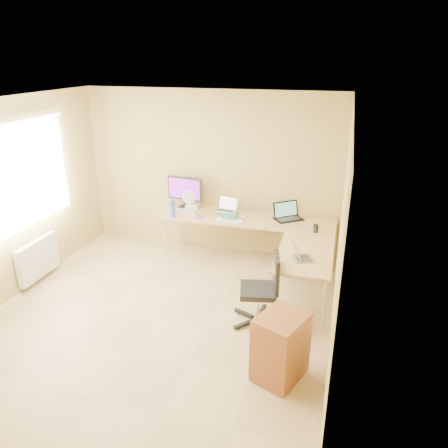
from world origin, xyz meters
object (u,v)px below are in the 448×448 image
(desk_return, at_px, (303,278))
(cabinet, at_px, (281,347))
(laptop_return, at_px, (303,252))
(office_chair, at_px, (258,286))
(desk_main, at_px, (248,240))
(desk_fan, at_px, (190,200))
(mug, at_px, (194,212))
(water_bottle, at_px, (172,209))
(monitor, at_px, (185,192))
(laptop_black, at_px, (289,211))
(laptop_center, at_px, (226,205))
(keyboard, at_px, (230,220))

(desk_return, xyz_separation_m, cabinet, (-0.07, -1.49, -0.01))
(laptop_return, bearing_deg, office_chair, 107.16)
(desk_return, relative_size, office_chair, 1.41)
(desk_main, height_order, desk_fan, desk_fan)
(mug, xyz_separation_m, desk_fan, (-0.18, 0.32, 0.09))
(desk_fan, xyz_separation_m, laptop_return, (1.98, -1.40, -0.04))
(water_bottle, height_order, office_chair, water_bottle)
(monitor, bearing_deg, laptop_black, 3.87)
(office_chair, distance_m, cabinet, 0.98)
(water_bottle, relative_size, office_chair, 0.32)
(water_bottle, relative_size, cabinet, 0.41)
(laptop_center, xyz_separation_m, keyboard, (0.13, -0.28, -0.14))
(monitor, height_order, laptop_return, monitor)
(laptop_return, height_order, cabinet, laptop_return)
(desk_return, relative_size, laptop_return, 4.36)
(desk_main, xyz_separation_m, office_chair, (0.50, -1.61, 0.14))
(monitor, xyz_separation_m, laptop_black, (1.71, -0.09, -0.13))
(keyboard, bearing_deg, water_bottle, -169.49)
(desk_main, relative_size, desk_return, 2.04)
(monitor, relative_size, laptop_return, 2.04)
(laptop_black, xyz_separation_m, water_bottle, (-1.73, -0.41, 0.01))
(desk_return, distance_m, cabinet, 1.49)
(water_bottle, bearing_deg, mug, 31.47)
(laptop_center, relative_size, cabinet, 0.44)
(desk_fan, bearing_deg, laptop_black, -17.23)
(laptop_center, bearing_deg, water_bottle, -139.99)
(cabinet, bearing_deg, desk_fan, 148.02)
(monitor, height_order, water_bottle, monitor)
(desk_return, relative_size, cabinet, 1.84)
(keyboard, distance_m, water_bottle, 0.90)
(desk_fan, distance_m, office_chair, 2.39)
(water_bottle, bearing_deg, desk_fan, 77.92)
(desk_return, height_order, water_bottle, water_bottle)
(desk_fan, bearing_deg, keyboard, -41.28)
(laptop_center, xyz_separation_m, mug, (-0.47, -0.20, -0.10))
(desk_fan, bearing_deg, laptop_center, -24.80)
(keyboard, bearing_deg, desk_fan, 157.05)
(desk_main, distance_m, mug, 0.95)
(laptop_black, bearing_deg, water_bottle, 155.08)
(monitor, relative_size, water_bottle, 2.08)
(mug, distance_m, office_chair, 2.02)
(cabinet, bearing_deg, monitor, 149.19)
(keyboard, bearing_deg, laptop_return, -35.59)
(desk_fan, relative_size, cabinet, 0.40)
(keyboard, xyz_separation_m, mug, (-0.60, 0.08, 0.04))
(laptop_black, xyz_separation_m, office_chair, (-0.11, -1.73, -0.36))
(keyboard, bearing_deg, monitor, 159.38)
(laptop_center, distance_m, mug, 0.52)
(laptop_black, relative_size, mug, 3.75)
(laptop_black, bearing_deg, desk_main, 152.31)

